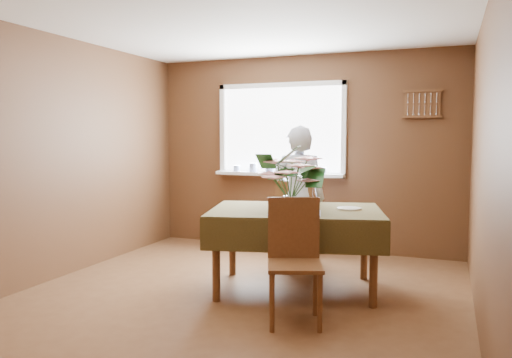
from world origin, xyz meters
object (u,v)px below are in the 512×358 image
at_px(dining_table, 296,219).
at_px(chair_near, 294,254).
at_px(seated_woman, 299,198).
at_px(chair_far, 296,220).
at_px(flower_bouquet, 291,174).

relative_size(dining_table, chair_near, 1.87).
distance_m(dining_table, chair_near, 0.81).
xyz_separation_m(chair_near, seated_woman, (-0.40, 1.48, 0.26)).
bearing_deg(chair_far, chair_near, 105.68).
distance_m(dining_table, flower_bouquet, 0.52).
bearing_deg(flower_bouquet, chair_far, 103.54).
bearing_deg(chair_far, flower_bouquet, 103.33).
xyz_separation_m(chair_far, chair_near, (0.45, -1.57, -0.00)).
bearing_deg(chair_far, dining_table, 105.76).
xyz_separation_m(chair_far, flower_bouquet, (0.26, -1.07, 0.60)).
xyz_separation_m(dining_table, chair_far, (-0.23, 0.81, -0.15)).
xyz_separation_m(dining_table, seated_woman, (-0.18, 0.72, 0.11)).
relative_size(chair_near, seated_woman, 0.62).
height_order(dining_table, flower_bouquet, flower_bouquet).
xyz_separation_m(seated_woman, flower_bouquet, (0.21, -0.98, 0.34)).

